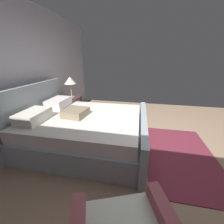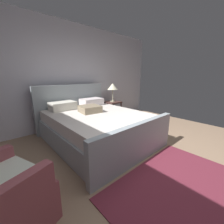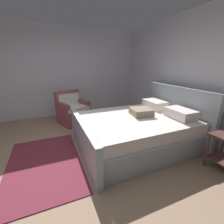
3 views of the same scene
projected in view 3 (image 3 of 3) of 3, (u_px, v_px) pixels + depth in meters
name	position (u px, v px, depth m)	size (l,w,h in m)	color
ground_plane	(64.00, 167.00, 2.56)	(5.66, 5.53, 0.02)	#94765D
wall_back	(200.00, 78.00, 3.16)	(5.78, 0.12, 2.71)	silver
wall_side_left	(50.00, 73.00, 4.69)	(0.12, 5.65, 2.71)	silver
bed	(138.00, 129.00, 3.19)	(1.91, 2.31, 1.16)	#9AA6AD
armchair	(73.00, 111.00, 4.38)	(0.94, 0.94, 0.90)	#954950
area_rug	(45.00, 163.00, 2.63)	(1.91, 1.17, 0.01)	maroon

